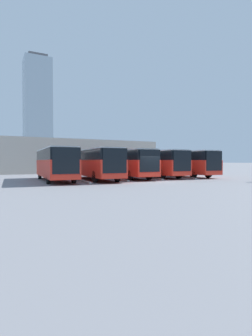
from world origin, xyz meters
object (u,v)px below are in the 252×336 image
object	(u,v)px
bus_1	(155,163)
bus_2	(126,163)
bus_4	(55,163)
bus_0	(183,163)
bus_3	(95,163)

from	to	relation	value
bus_1	bus_2	size ratio (longest dim) A/B	1.00
bus_4	bus_2	bearing A→B (deg)	-173.72
bus_2	bus_4	xyz separation A→B (m)	(8.36, 0.49, 0.00)
bus_2	bus_4	bearing A→B (deg)	6.28
bus_0	bus_4	size ratio (longest dim) A/B	1.00
bus_0	bus_1	world-z (taller)	same
bus_1	bus_2	xyz separation A→B (m)	(4.18, 0.20, 0.00)
bus_1	bus_3	distance (m)	8.44
bus_3	bus_4	world-z (taller)	same
bus_1	bus_3	xyz separation A→B (m)	(8.36, 1.12, 0.00)
bus_2	bus_3	size ratio (longest dim) A/B	1.00
bus_3	bus_1	bearing A→B (deg)	-169.49
bus_4	bus_1	bearing A→B (deg)	-173.92
bus_0	bus_1	xyz separation A→B (m)	(4.18, -0.38, 0.00)
bus_2	bus_3	xyz separation A→B (m)	(4.18, 0.91, 0.00)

